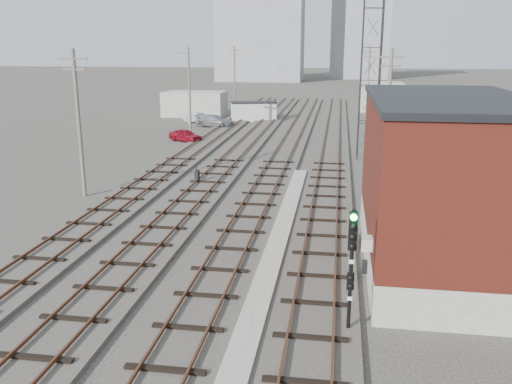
% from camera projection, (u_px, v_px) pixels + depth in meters
% --- Properties ---
extents(ground, '(320.00, 320.00, 0.00)m').
position_uv_depth(ground, '(315.00, 118.00, 70.42)').
color(ground, '#282621').
rests_on(ground, ground).
extents(track_right, '(3.20, 90.00, 0.39)m').
position_uv_depth(track_right, '(331.00, 147.00, 49.99)').
color(track_right, '#332D28').
rests_on(track_right, ground).
extents(track_mid_right, '(3.20, 90.00, 0.39)m').
position_uv_depth(track_mid_right, '(288.00, 146.00, 50.58)').
color(track_mid_right, '#332D28').
rests_on(track_mid_right, ground).
extents(track_mid_left, '(3.20, 90.00, 0.39)m').
position_uv_depth(track_mid_left, '(246.00, 144.00, 51.16)').
color(track_mid_left, '#332D28').
rests_on(track_mid_left, ground).
extents(track_left, '(3.20, 90.00, 0.39)m').
position_uv_depth(track_left, '(205.00, 143.00, 51.75)').
color(track_left, '#332D28').
rests_on(track_left, ground).
extents(platform_curb, '(0.90, 28.00, 0.26)m').
position_uv_depth(platform_curb, '(280.00, 237.00, 26.43)').
color(platform_curb, gray).
rests_on(platform_curb, ground).
extents(brick_building, '(6.54, 12.20, 7.22)m').
position_uv_depth(brick_building, '(442.00, 183.00, 22.58)').
color(brick_building, gray).
rests_on(brick_building, ground).
extents(lattice_tower, '(1.60, 1.60, 15.00)m').
position_uv_depth(lattice_tower, '(371.00, 67.00, 43.80)').
color(lattice_tower, black).
rests_on(lattice_tower, ground).
extents(utility_pole_left_a, '(1.80, 0.24, 9.00)m').
position_uv_depth(utility_pole_left_a, '(79.00, 120.00, 32.83)').
color(utility_pole_left_a, '#595147').
rests_on(utility_pole_left_a, ground).
extents(utility_pole_left_b, '(1.80, 0.24, 9.00)m').
position_uv_depth(utility_pole_left_b, '(189.00, 88.00, 56.68)').
color(utility_pole_left_b, '#595147').
rests_on(utility_pole_left_b, ground).
extents(utility_pole_left_c, '(1.80, 0.24, 9.00)m').
position_uv_depth(utility_pole_left_c, '(235.00, 76.00, 80.52)').
color(utility_pole_left_c, '#595147').
rests_on(utility_pole_left_c, ground).
extents(utility_pole_right_a, '(1.80, 0.24, 9.00)m').
position_uv_depth(utility_pole_right_a, '(388.00, 110.00, 37.68)').
color(utility_pole_right_a, '#595147').
rests_on(utility_pole_right_a, ground).
extents(utility_pole_right_b, '(1.80, 0.24, 9.00)m').
position_uv_depth(utility_pole_right_b, '(368.00, 82.00, 66.30)').
color(utility_pole_right_b, '#595147').
rests_on(utility_pole_right_b, ground).
extents(apartment_left, '(22.00, 14.00, 30.00)m').
position_uv_depth(apartment_left, '(261.00, 22.00, 140.65)').
color(apartment_left, gray).
rests_on(apartment_left, ground).
extents(apartment_right, '(16.00, 12.00, 26.00)m').
position_uv_depth(apartment_right, '(360.00, 31.00, 151.68)').
color(apartment_right, gray).
rests_on(apartment_right, ground).
extents(shed_left, '(8.00, 5.00, 3.20)m').
position_uv_depth(shed_left, '(195.00, 104.00, 72.34)').
color(shed_left, gray).
rests_on(shed_left, ground).
extents(shed_right, '(6.00, 6.00, 4.00)m').
position_uv_depth(shed_right, '(381.00, 97.00, 78.11)').
color(shed_right, gray).
rests_on(shed_right, ground).
extents(signal_mast, '(0.40, 0.42, 4.26)m').
position_uv_depth(signal_mast, '(351.00, 262.00, 17.18)').
color(signal_mast, gray).
rests_on(signal_mast, ground).
extents(switch_stand, '(0.32, 0.32, 1.16)m').
position_uv_depth(switch_stand, '(197.00, 176.00, 36.85)').
color(switch_stand, black).
rests_on(switch_stand, ground).
extents(site_trailer, '(6.10, 3.89, 2.37)m').
position_uv_depth(site_trailer, '(254.00, 111.00, 67.64)').
color(site_trailer, silver).
rests_on(site_trailer, ground).
extents(car_red, '(3.85, 2.99, 1.22)m').
position_uv_depth(car_red, '(185.00, 135.00, 53.26)').
color(car_red, maroon).
rests_on(car_red, ground).
extents(car_silver, '(3.87, 1.69, 1.24)m').
position_uv_depth(car_silver, '(200.00, 118.00, 65.92)').
color(car_silver, '#A2A4AA').
rests_on(car_silver, ground).
extents(car_grey, '(5.10, 3.18, 1.38)m').
position_uv_depth(car_grey, '(215.00, 121.00, 62.63)').
color(car_grey, slate).
rests_on(car_grey, ground).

